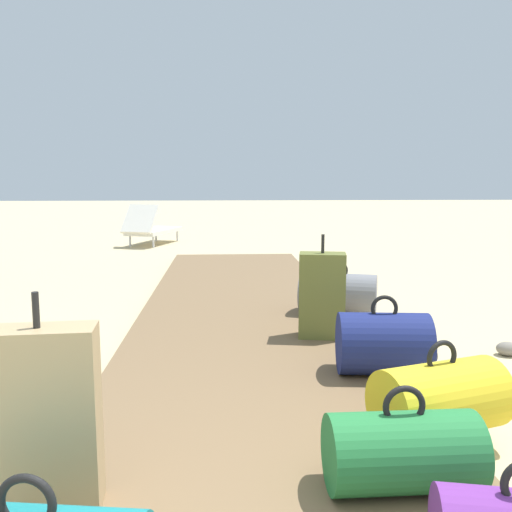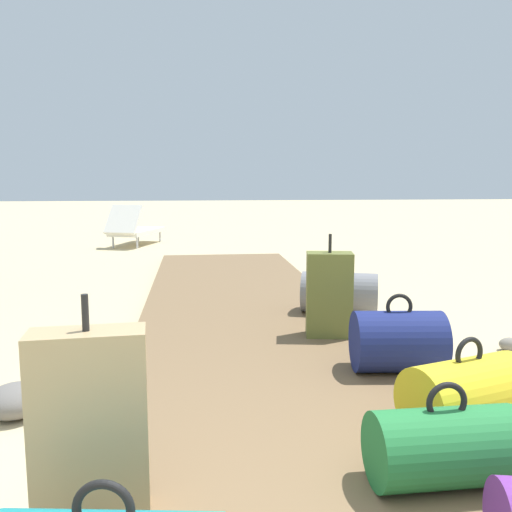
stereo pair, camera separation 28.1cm
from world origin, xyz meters
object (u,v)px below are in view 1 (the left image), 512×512
Objects in this scene: duffel_bag_yellow at (440,398)px; suitcase_olive at (322,295)px; lounge_chair at (151,228)px; duffel_bag_green at (402,451)px; duffel_bag_grey at (338,293)px; duffel_bag_navy at (383,343)px; suitcase_tan at (42,420)px.

suitcase_olive is at bearing 99.39° from duffel_bag_yellow.
duffel_bag_yellow is 8.61m from lounge_chair.
suitcase_olive reaches higher than duffel_bag_green.
duffel_bag_grey is 2.29m from duffel_bag_yellow.
duffel_bag_grey is at bearing 89.85° from duffel_bag_yellow.
lounge_chair is (-2.42, 8.27, 0.08)m from duffel_bag_yellow.
duffel_bag_grey is 1.11× the size of duffel_bag_yellow.
suitcase_tan is at bearing -141.47° from duffel_bag_navy.
lounge_chair is (-2.15, 6.67, -0.07)m from suitcase_olive.
duffel_bag_navy is (-0.04, -1.50, 0.01)m from duffel_bag_grey.
suitcase_olive is 1.63m from duffel_bag_yellow.
suitcase_olive is at bearing -111.40° from duffel_bag_grey.
suitcase_tan is at bearing -84.93° from lounge_chair.
suitcase_olive is at bearing 105.98° from duffel_bag_navy.
suitcase_tan is at bearing -178.20° from duffel_bag_green.
duffel_bag_navy is at bearing 38.53° from suitcase_tan.
duffel_bag_navy is at bearing 76.76° from duffel_bag_green.
duffel_bag_green is at bearing -126.04° from duffel_bag_yellow.
duffel_bag_navy is at bearing -91.49° from duffel_bag_grey.
duffel_bag_green is 1.27m from duffel_bag_navy.
suitcase_tan is 8.79m from lounge_chair.
suitcase_olive is 0.85m from duffel_bag_navy.
suitcase_tan is 1.19× the size of duffel_bag_yellow.
duffel_bag_yellow is (1.64, 0.49, -0.16)m from suitcase_tan.
duffel_bag_grey is 6.45m from lounge_chair.
duffel_bag_yellow is (0.26, -1.60, -0.15)m from suitcase_olive.
duffel_bag_navy is 0.35× the size of lounge_chair.
duffel_bag_grey is (0.27, 0.69, -0.14)m from suitcase_olive.
suitcase_olive reaches higher than lounge_chair.
duffel_bag_green is (1.32, 0.04, -0.18)m from suitcase_tan.
suitcase_tan is 2.06m from duffel_bag_navy.
duffel_bag_grey is at bearing 68.60° from suitcase_olive.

